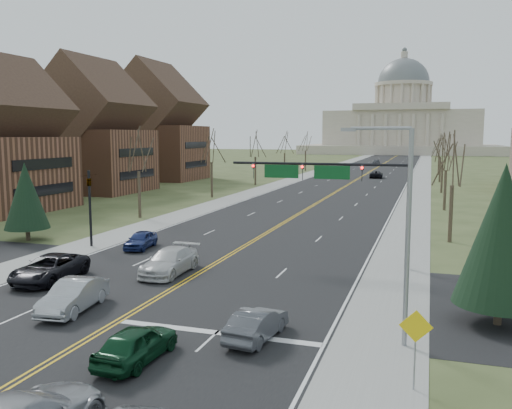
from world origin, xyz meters
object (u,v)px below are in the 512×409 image
Objects in this scene: car_far_sb at (376,162)px; car_sb_inner_lead at (74,296)px; signal_left at (90,200)px; car_sb_inner_second at (170,261)px; signal_mast at (331,180)px; car_sb_outer_second at (141,240)px; car_nb_outer_lead at (257,324)px; street_light at (402,222)px; warn_sign at (416,334)px; car_nb_inner_lead at (136,344)px; car_sb_outer_lead at (49,268)px; car_far_nb at (376,174)px.

car_sb_inner_lead is at bearing -90.16° from car_far_sb.
signal_left is 1.11× the size of car_sb_inner_second.
signal_mast reaches higher than car_sb_outer_second.
car_sb_inner_second is 1.37× the size of car_sb_outer_second.
car_nb_outer_lead is at bearing -86.17° from car_far_sb.
car_far_sb is at bearing 82.39° from car_sb_inner_lead.
signal_left reaches higher than car_nb_outer_lead.
street_light reaches higher than car_nb_outer_lead.
signal_mast reaches higher than car_nb_outer_lead.
signal_left reaches higher than car_far_sb.
warn_sign is at bearing -79.25° from street_light.
car_nb_outer_lead is at bearing -133.05° from car_nb_inner_lead.
car_sb_outer_second is (-14.27, 15.11, 0.01)m from car_nb_outer_lead.
signal_mast reaches higher than car_sb_inner_second.
car_sb_inner_second is at bearing 151.90° from street_light.
car_sb_outer_lead is at bearing 159.53° from warn_sign.
car_nb_outer_lead is at bearing -92.07° from signal_mast.
car_nb_outer_lead is at bearing 89.66° from car_far_nb.
car_sb_outer_lead reaches higher than car_sb_inner_lead.
car_sb_inner_lead is at bearing 167.45° from warn_sign.
signal_mast is 15.65m from car_sb_outer_second.
street_light is 7.48m from car_nb_outer_lead.
street_light is at bearing -162.27° from car_nb_outer_lead.
car_far_nb is at bearing -84.15° from car_far_sb.
signal_left is 1.49× the size of car_nb_outer_lead.
car_sb_outer_second is 126.51m from car_far_sb.
signal_left is 27.78m from street_light.
car_nb_outer_lead is 15.57m from car_sb_outer_lead.
signal_mast is 18.67m from car_sb_outer_lead.
signal_left reaches higher than warn_sign.
car_nb_inner_lead is 14.04m from car_sb_outer_lead.
car_far_sb reaches higher than car_far_nb.
street_light is at bearing -68.59° from signal_mast.
signal_left is at bearing -94.09° from car_far_sb.
car_sb_inner_second is at bearing -55.89° from car_sb_outer_second.
street_light is at bearing -29.12° from signal_left.
signal_mast reaches higher than car_sb_inner_lead.
warn_sign is at bearing -70.93° from signal_mast.
car_nb_inner_lead is 0.77× the size of car_sb_inner_second.
car_far_nb is (-9.50, 90.69, -4.48)m from street_light.
car_sb_outer_second is (-5.64, 6.25, -0.11)m from car_sb_inner_second.
warn_sign is (6.05, -17.51, -3.75)m from signal_mast.
car_nb_inner_lead is 95.49m from car_far_nb.
car_sb_inner_lead reaches higher than car_sb_outer_second.
signal_mast reaches higher than car_sb_outer_lead.
signal_left is 127.27m from car_far_sb.
car_far_sb reaches higher than car_sb_inner_lead.
car_far_sb is (-14.21, 140.34, -4.39)m from street_light.
car_far_sb reaches higher than car_nb_inner_lead.
car_nb_inner_lead is at bearing -42.73° from car_sb_outer_lead.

